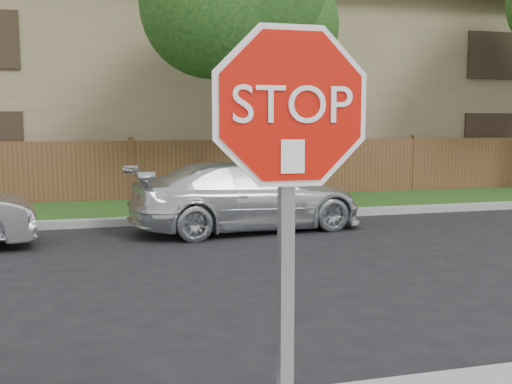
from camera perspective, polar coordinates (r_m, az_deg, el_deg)
name	(u,v)px	position (r m, az deg, el deg)	size (l,w,h in m)	color
far_curb	(142,221)	(12.39, -10.77, -2.72)	(70.00, 0.30, 0.15)	gray
grass_strip	(137,210)	(14.02, -11.29, -1.70)	(70.00, 3.00, 0.12)	#1E4714
fence	(132,172)	(15.52, -11.75, 1.85)	(70.00, 0.12, 1.60)	brown
apartment_building	(120,79)	(21.11, -12.86, 10.49)	(35.20, 9.20, 7.20)	#897755
stop_sign	(289,178)	(2.71, 3.20, 1.33)	(1.01, 0.13, 2.55)	gray
sedan_right	(248,196)	(11.50, -0.81, -0.40)	(1.84, 4.52, 1.31)	silver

